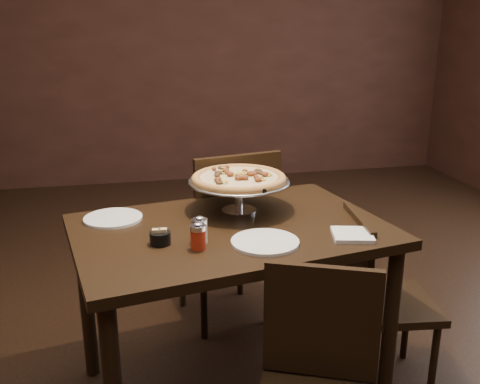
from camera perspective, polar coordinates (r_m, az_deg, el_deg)
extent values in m
cube|color=black|center=(2.69, 0.62, -19.39)|extent=(6.00, 7.00, 0.02)
cube|color=black|center=(5.64, -7.46, 15.17)|extent=(6.00, 0.02, 2.80)
cube|color=black|center=(2.24, -0.99, -4.21)|extent=(1.41, 1.07, 0.04)
cylinder|color=black|center=(2.40, 15.70, -13.97)|extent=(0.06, 0.06, 0.75)
cylinder|color=black|center=(2.61, -16.03, -11.28)|extent=(0.06, 0.06, 0.75)
cylinder|color=black|center=(2.93, 7.01, -7.47)|extent=(0.06, 0.06, 0.75)
cylinder|color=silver|center=(2.41, -0.12, -1.96)|extent=(0.15, 0.15, 0.01)
cylinder|color=silver|center=(2.39, -0.12, -0.49)|extent=(0.03, 0.03, 0.12)
cylinder|color=silver|center=(2.37, -0.12, 0.98)|extent=(0.11, 0.11, 0.01)
cylinder|color=gray|center=(2.37, -0.12, 1.14)|extent=(0.44, 0.44, 0.01)
torus|color=gray|center=(2.37, -0.12, 1.16)|extent=(0.45, 0.45, 0.01)
cylinder|color=#A46E31|center=(2.37, -0.12, 1.37)|extent=(0.41, 0.41, 0.01)
torus|color=#A46E31|center=(2.36, -0.12, 1.47)|extent=(0.42, 0.42, 0.04)
cylinder|color=tan|center=(2.36, -0.12, 1.60)|extent=(0.35, 0.35, 0.01)
cylinder|color=beige|center=(2.06, -4.32, -4.39)|extent=(0.06, 0.06, 0.08)
cylinder|color=silver|center=(2.05, -4.35, -3.14)|extent=(0.06, 0.06, 0.02)
ellipsoid|color=silver|center=(2.04, -4.36, -2.73)|extent=(0.03, 0.03, 0.01)
cylinder|color=#9B1D0E|center=(2.01, -4.49, -5.06)|extent=(0.06, 0.06, 0.08)
cylinder|color=silver|center=(1.99, -4.53, -3.80)|extent=(0.06, 0.06, 0.02)
ellipsoid|color=silver|center=(1.98, -4.54, -3.39)|extent=(0.03, 0.03, 0.01)
cylinder|color=black|center=(2.07, -8.51, -4.89)|extent=(0.08, 0.08, 0.05)
cube|color=tan|center=(2.07, -8.90, -4.63)|extent=(0.03, 0.03, 0.05)
cube|color=tan|center=(2.07, -8.23, -4.58)|extent=(0.03, 0.03, 0.05)
cube|color=silver|center=(2.17, 11.89, -4.49)|extent=(0.19, 0.19, 0.02)
cylinder|color=white|center=(2.37, -13.38, -2.73)|extent=(0.25, 0.25, 0.01)
cylinder|color=white|center=(2.06, 2.69, -5.35)|extent=(0.26, 0.26, 0.01)
cone|color=silver|center=(2.25, 2.78, 0.40)|extent=(0.15, 0.15, 0.00)
cylinder|color=black|center=(2.25, 2.78, 0.48)|extent=(0.06, 0.13, 0.02)
cube|color=black|center=(2.97, -1.80, -4.92)|extent=(0.55, 0.55, 0.04)
cube|color=black|center=(2.69, -0.19, -1.05)|extent=(0.46, 0.13, 0.48)
cylinder|color=black|center=(3.29, 0.05, -7.29)|extent=(0.04, 0.04, 0.45)
cylinder|color=black|center=(3.18, -6.21, -8.38)|extent=(0.04, 0.04, 0.45)
cylinder|color=black|center=(2.99, 2.99, -10.01)|extent=(0.04, 0.04, 0.45)
cylinder|color=black|center=(2.86, -3.87, -11.39)|extent=(0.04, 0.04, 0.45)
cube|color=black|center=(1.89, 8.67, -13.51)|extent=(0.37, 0.18, 0.41)
cube|color=black|center=(2.56, 15.74, -11.45)|extent=(0.43, 0.43, 0.04)
cube|color=black|center=(2.40, 12.27, -7.03)|extent=(0.07, 0.39, 0.40)
cylinder|color=black|center=(2.60, 19.95, -16.69)|extent=(0.03, 0.03, 0.38)
cylinder|color=black|center=(2.84, 17.29, -13.33)|extent=(0.03, 0.03, 0.38)
cylinder|color=black|center=(2.49, 13.13, -17.63)|extent=(0.03, 0.03, 0.38)
cylinder|color=black|center=(2.74, 11.08, -14.00)|extent=(0.03, 0.03, 0.38)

